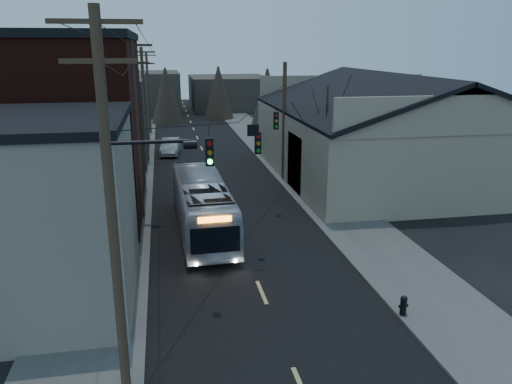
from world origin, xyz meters
TOP-DOWN VIEW (x-y plane):
  - road_surface at (0.00, 30.00)m, footprint 9.00×110.00m
  - sidewalk_left at (-6.50, 30.00)m, footprint 4.00×110.00m
  - sidewalk_right at (6.50, 30.00)m, footprint 4.00×110.00m
  - building_clapboard at (-9.00, 9.00)m, footprint 8.00×8.00m
  - building_brick at (-10.00, 20.00)m, footprint 10.00×12.00m
  - building_left_far at (-9.50, 36.00)m, footprint 9.00×14.00m
  - warehouse at (13.00, 25.00)m, footprint 16.16×20.60m
  - building_far_left at (-6.00, 65.00)m, footprint 10.00×12.00m
  - building_far_right at (7.00, 70.00)m, footprint 12.00×14.00m
  - bare_tree at (6.50, 20.00)m, footprint 0.40×0.40m
  - utility_lines at (-3.11, 24.14)m, footprint 11.24×45.28m
  - bus at (-1.75, 15.43)m, footprint 2.77×10.70m
  - parked_car at (-3.00, 35.82)m, footprint 2.05×4.58m
  - fire_hydrant at (4.70, 5.18)m, footprint 0.36×0.26m

SIDE VIEW (x-z plane):
  - road_surface at x=0.00m, z-range 0.00..0.02m
  - sidewalk_left at x=-6.50m, z-range 0.00..0.12m
  - sidewalk_right at x=6.50m, z-range 0.00..0.12m
  - fire_hydrant at x=4.70m, z-range 0.15..0.90m
  - parked_car at x=-3.00m, z-range 0.00..1.46m
  - bus at x=-1.75m, z-range 0.00..2.96m
  - building_far_right at x=7.00m, z-range 0.00..5.00m
  - warehouse at x=13.00m, z-range -1.17..6.56m
  - building_far_left at x=-6.00m, z-range 0.00..6.00m
  - building_clapboard at x=-9.00m, z-range 0.00..7.00m
  - building_left_far at x=-9.50m, z-range 0.00..7.00m
  - bare_tree at x=6.50m, z-range 0.00..7.20m
  - utility_lines at x=-3.11m, z-range -0.30..10.20m
  - building_brick at x=-10.00m, z-range 0.00..10.00m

